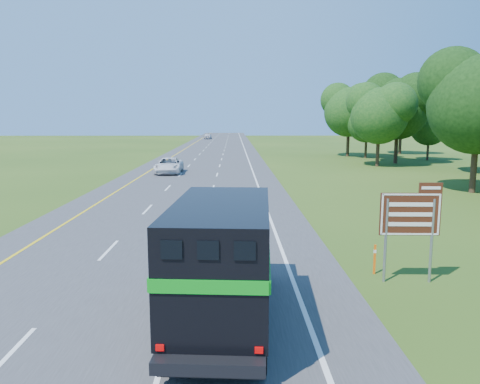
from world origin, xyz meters
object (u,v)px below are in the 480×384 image
(exit_sign, at_px, (411,218))
(white_suv, at_px, (169,165))
(far_car, at_px, (208,136))
(horse_truck, at_px, (224,257))

(exit_sign, bearing_deg, white_suv, 113.38)
(white_suv, distance_m, far_car, 81.71)
(horse_truck, bearing_deg, white_suv, 103.88)
(horse_truck, bearing_deg, exit_sign, 30.10)
(white_suv, xyz_separation_m, exit_sign, (12.57, -32.38, 1.41))
(horse_truck, height_order, white_suv, horse_truck)
(horse_truck, xyz_separation_m, exit_sign, (6.24, 3.09, 0.38))
(white_suv, height_order, far_car, white_suv)
(horse_truck, relative_size, exit_sign, 2.27)
(white_suv, distance_m, exit_sign, 34.76)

